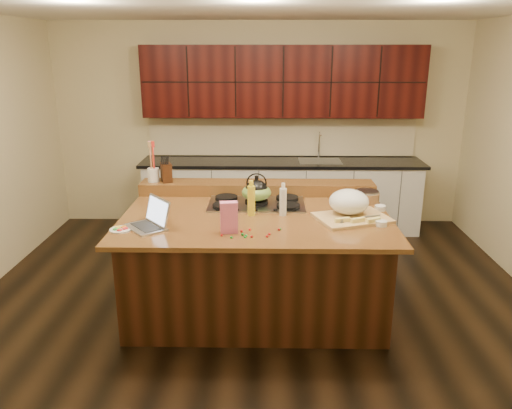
{
  "coord_description": "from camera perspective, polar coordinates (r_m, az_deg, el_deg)",
  "views": [
    {
      "loc": [
        0.08,
        -4.27,
        2.35
      ],
      "look_at": [
        0.0,
        0.05,
        1.0
      ],
      "focal_mm": 35.0,
      "sensor_mm": 36.0,
      "label": 1
    }
  ],
  "objects": [
    {
      "name": "room",
      "position": [
        4.39,
        -0.01,
        4.17
      ],
      "size": [
        5.52,
        5.02,
        2.72
      ],
      "color": "black",
      "rests_on": "ground"
    },
    {
      "name": "island",
      "position": [
        4.67,
        -0.01,
        -6.47
      ],
      "size": [
        2.4,
        1.6,
        0.92
      ],
      "color": "black",
      "rests_on": "ground"
    },
    {
      "name": "back_ledge",
      "position": [
        5.16,
        0.14,
        1.95
      ],
      "size": [
        2.4,
        0.3,
        0.12
      ],
      "primitive_type": "cube",
      "color": "black",
      "rests_on": "island"
    },
    {
      "name": "cooktop",
      "position": [
        4.78,
        0.06,
        0.16
      ],
      "size": [
        0.92,
        0.52,
        0.05
      ],
      "color": "gray",
      "rests_on": "island"
    },
    {
      "name": "back_counter",
      "position": [
        6.64,
        2.97,
        5.47
      ],
      "size": [
        3.7,
        0.66,
        2.4
      ],
      "color": "silver",
      "rests_on": "ground"
    },
    {
      "name": "kettle",
      "position": [
        4.75,
        0.06,
        1.65
      ],
      "size": [
        0.29,
        0.29,
        0.2
      ],
      "primitive_type": "ellipsoid",
      "rotation": [
        0.0,
        0.0,
        -0.43
      ],
      "color": "black",
      "rests_on": "cooktop"
    },
    {
      "name": "green_bowl",
      "position": [
        4.75,
        0.06,
        1.39
      ],
      "size": [
        0.29,
        0.29,
        0.15
      ],
      "primitive_type": "ellipsoid",
      "rotation": [
        0.0,
        0.0,
        -0.03
      ],
      "color": "olive",
      "rests_on": "cooktop"
    },
    {
      "name": "laptop",
      "position": [
        4.26,
        -11.9,
        -1.72
      ],
      "size": [
        0.43,
        0.44,
        0.24
      ],
      "rotation": [
        0.0,
        0.0,
        -0.89
      ],
      "color": "#B7B7BC",
      "rests_on": "island"
    },
    {
      "name": "oil_bottle",
      "position": [
        4.45,
        -0.54,
        0.43
      ],
      "size": [
        0.09,
        0.09,
        0.27
      ],
      "primitive_type": "cylinder",
      "rotation": [
        0.0,
        0.0,
        -0.27
      ],
      "color": "yellow",
      "rests_on": "island"
    },
    {
      "name": "vinegar_bottle",
      "position": [
        4.46,
        3.11,
        0.3
      ],
      "size": [
        0.08,
        0.08,
        0.25
      ],
      "primitive_type": "cylinder",
      "rotation": [
        0.0,
        0.0,
        -0.25
      ],
      "color": "silver",
      "rests_on": "island"
    },
    {
      "name": "wooden_tray",
      "position": [
        4.48,
        10.66,
        -0.09
      ],
      "size": [
        0.72,
        0.61,
        0.25
      ],
      "rotation": [
        0.0,
        0.0,
        0.33
      ],
      "color": "tan",
      "rests_on": "island"
    },
    {
      "name": "ramekin_a",
      "position": [
        4.35,
        14.11,
        -2.09
      ],
      "size": [
        0.12,
        0.12,
        0.04
      ],
      "primitive_type": "cylinder",
      "rotation": [
        0.0,
        0.0,
        0.29
      ],
      "color": "white",
      "rests_on": "island"
    },
    {
      "name": "ramekin_b",
      "position": [
        4.76,
        14.0,
        -0.37
      ],
      "size": [
        0.12,
        0.12,
        0.04
      ],
      "primitive_type": "cylinder",
      "rotation": [
        0.0,
        0.0,
        0.21
      ],
      "color": "white",
      "rests_on": "island"
    },
    {
      "name": "ramekin_c",
      "position": [
        4.87,
        11.94,
        0.16
      ],
      "size": [
        0.11,
        0.11,
        0.04
      ],
      "primitive_type": "cylinder",
      "rotation": [
        0.0,
        0.0,
        0.05
      ],
      "color": "white",
      "rests_on": "island"
    },
    {
      "name": "strainer_bowl",
      "position": [
        5.0,
        12.56,
        0.85
      ],
      "size": [
        0.26,
        0.26,
        0.09
      ],
      "primitive_type": "cylinder",
      "rotation": [
        0.0,
        0.0,
        -0.1
      ],
      "color": "#996B3F",
      "rests_on": "island"
    },
    {
      "name": "kitchen_timer",
      "position": [
        4.28,
        9.76,
        -1.93
      ],
      "size": [
        0.08,
        0.08,
        0.07
      ],
      "primitive_type": "cone",
      "rotation": [
        0.0,
        0.0,
        -0.04
      ],
      "color": "silver",
      "rests_on": "island"
    },
    {
      "name": "pink_bag",
      "position": [
        4.03,
        -3.11,
        -1.48
      ],
      "size": [
        0.15,
        0.09,
        0.26
      ],
      "primitive_type": "cube",
      "rotation": [
        0.0,
        0.0,
        0.14
      ],
      "color": "pink",
      "rests_on": "island"
    },
    {
      "name": "candy_plate",
      "position": [
        4.27,
        -15.22,
        -2.78
      ],
      "size": [
        0.23,
        0.23,
        0.01
      ],
      "primitive_type": "cylinder",
      "rotation": [
        0.0,
        0.0,
        -0.35
      ],
      "color": "white",
      "rests_on": "island"
    },
    {
      "name": "package_box",
      "position": [
        4.39,
        -11.02,
        -1.05
      ],
      "size": [
        0.11,
        0.1,
        0.13
      ],
      "primitive_type": "cube",
      "rotation": [
        0.0,
        0.0,
        0.36
      ],
      "color": "#D9BE4C",
      "rests_on": "island"
    },
    {
      "name": "utensil_crock",
      "position": [
        5.25,
        -11.63,
        3.34
      ],
      "size": [
        0.14,
        0.14,
        0.14
      ],
      "primitive_type": "cylinder",
      "rotation": [
        0.0,
        0.0,
        0.2
      ],
      "color": "white",
      "rests_on": "back_ledge"
    },
    {
      "name": "knife_block",
      "position": [
        5.22,
        -10.22,
        3.63
      ],
      "size": [
        0.15,
        0.18,
        0.19
      ],
      "primitive_type": "cube",
      "rotation": [
        0.0,
        0.0,
        0.36
      ],
      "color": "black",
      "rests_on": "back_ledge"
    },
    {
      "name": "gumdrop_0",
      "position": [
        4.12,
        2.65,
        -2.85
      ],
      "size": [
        0.02,
        0.02,
        0.02
      ],
      "primitive_type": "ellipsoid",
      "color": "red",
      "rests_on": "island"
    },
    {
      "name": "gumdrop_1",
      "position": [
        3.95,
        -2.83,
        -3.78
      ],
      "size": [
        0.02,
        0.02,
        0.02
      ],
      "primitive_type": "ellipsoid",
      "color": "#198C26",
      "rests_on": "island"
    },
    {
      "name": "gumdrop_2",
      "position": [
        3.96,
        -0.5,
        -3.68
      ],
      "size": [
        0.02,
        0.02,
        0.02
      ],
      "primitive_type": "ellipsoid",
      "color": "red",
      "rests_on": "island"
    },
    {
      "name": "gumdrop_3",
      "position": [
        4.01,
        -1.55,
        -3.41
      ],
      "size": [
        0.02,
        0.02,
        0.02
      ],
      "primitive_type": "ellipsoid",
      "color": "#198C26",
      "rests_on": "island"
    },
    {
      "name": "gumdrop_4",
      "position": [
        4.08,
        -1.65,
        -3.05
      ],
      "size": [
        0.02,
        0.02,
        0.02
      ],
      "primitive_type": "ellipsoid",
      "color": "red",
      "rests_on": "island"
    },
    {
      "name": "gumdrop_5",
      "position": [
        4.13,
        2.77,
        -2.82
      ],
      "size": [
        0.02,
        0.02,
        0.02
      ],
      "primitive_type": "ellipsoid",
      "color": "#198C26",
      "rests_on": "island"
    },
    {
      "name": "gumdrop_6",
      "position": [
        4.11,
        -0.72,
        -2.87
      ],
      "size": [
        0.02,
        0.02,
        0.02
      ],
      "primitive_type": "ellipsoid",
      "color": "red",
      "rests_on": "island"
    },
    {
      "name": "gumdrop_7",
      "position": [
        3.95,
        -1.27,
        -3.72
      ],
      "size": [
        0.02,
        0.02,
        0.02
      ],
      "primitive_type": "ellipsoid",
      "color": "#198C26",
      "rests_on": "island"
    },
    {
      "name": "gumdrop_8",
      "position": [
        4.02,
        1.54,
        -3.38
      ],
      "size": [
        0.02,
        0.02,
        0.02
      ],
      "primitive_type": "ellipsoid",
      "color": "red",
      "rests_on": "island"
    },
    {
      "name": "gumdrop_9",
      "position": [
        4.0,
        -1.56,
        -3.45
      ],
      "size": [
        0.02,
        0.02,
        0.02
      ],
      "primitive_type": "ellipsoid",
      "color": "#198C26",
      "rests_on": "island"
    },
    {
      "name": "gumdrop_10",
      "position": [
        4.0,
        -3.94,
        -3.51
      ],
      "size": [
        0.02,
        0.02,
        0.02
      ],
      "primitive_type": "ellipsoid",
      "color": "red",
      "rests_on": "island"
    },
    {
      "name": "gumdrop_11",
      "position": [
        3.98,
        -1.12,
        -3.56
      ],
      "size": [
        0.02,
        0.02,
        0.02
      ],
      "primitive_type": "ellipsoid",
      "color": "#198C26",
      "rests_on": "island"
    },
    {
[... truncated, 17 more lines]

